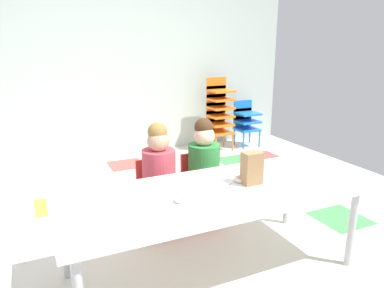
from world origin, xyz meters
TOP-DOWN VIEW (x-y plane):
  - ground_plane at (0.01, 0.01)m, footprint 5.28×4.71m
  - back_wall at (0.00, 2.36)m, footprint 5.28×0.10m
  - craft_table at (-0.05, -0.65)m, footprint 1.96×0.79m
  - seated_child_near_camera at (-0.19, -0.02)m, footprint 0.32×0.31m
  - seated_child_middle_seat at (0.20, -0.02)m, footprint 0.33×0.33m
  - kid_chair_orange_stack at (1.43, 1.94)m, footprint 0.32×0.30m
  - kid_chair_blue_stack at (1.89, 1.94)m, footprint 0.32×0.30m
  - paper_bag_brown at (0.24, -0.65)m, footprint 0.13×0.09m
  - paper_plate_near_edge at (-0.30, -0.73)m, footprint 0.18×0.18m
  - paper_plate_center_table at (0.07, -0.52)m, footprint 0.18×0.18m
  - donut_powdered_on_plate at (-0.30, -0.73)m, footprint 0.10×0.10m
  - donut_powdered_loose at (0.21, -0.58)m, footprint 0.11×0.11m

SIDE VIEW (x-z plane):
  - ground_plane at x=0.01m, z-range -0.02..0.00m
  - kid_chair_blue_stack at x=1.89m, z-range 0.06..0.74m
  - craft_table at x=-0.05m, z-range 0.25..0.84m
  - seated_child_near_camera at x=-0.19m, z-range 0.10..1.01m
  - seated_child_middle_seat at x=0.20m, z-range 0.10..1.01m
  - kid_chair_orange_stack at x=1.43m, z-range 0.06..1.10m
  - paper_plate_near_edge at x=-0.30m, z-range 0.59..0.60m
  - paper_plate_center_table at x=0.07m, z-range 0.59..0.60m
  - donut_powdered_loose at x=0.21m, z-range 0.59..0.62m
  - donut_powdered_on_plate at x=-0.30m, z-range 0.60..0.62m
  - paper_bag_brown at x=0.24m, z-range 0.59..0.81m
  - back_wall at x=0.00m, z-range 0.00..2.61m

